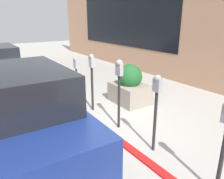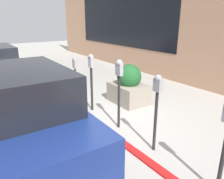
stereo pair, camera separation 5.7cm
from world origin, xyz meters
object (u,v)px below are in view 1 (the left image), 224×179
object	(u,v)px
parking_meter_second	(156,99)
parking_meter_middle	(119,80)
parked_car_middle	(15,112)
parking_meter_fourth	(92,73)
planter_box	(130,87)
parking_meter_farthest	(76,68)

from	to	relation	value
parking_meter_second	parking_meter_middle	bearing A→B (deg)	0.55
parking_meter_second	parked_car_middle	distance (m)	2.50
parking_meter_middle	parked_car_middle	xyz separation A→B (m)	(0.15, 2.13, -0.29)
parking_meter_fourth	planter_box	bearing A→B (deg)	-95.48
planter_box	parking_meter_second	bearing A→B (deg)	152.24
parking_meter_farthest	planter_box	distance (m)	1.75
parking_meter_middle	parked_car_middle	size ratio (longest dim) A/B	0.40
planter_box	parking_meter_fourth	bearing A→B (deg)	84.52
parking_meter_second	parking_meter_middle	xyz separation A→B (m)	(1.13, 0.01, 0.09)
parking_meter_farthest	parked_car_middle	world-z (taller)	parked_car_middle
parking_meter_second	planter_box	distance (m)	2.59
parking_meter_middle	parking_meter_fourth	xyz separation A→B (m)	(1.22, 0.00, -0.09)
parking_meter_fourth	parked_car_middle	bearing A→B (deg)	116.81
parking_meter_fourth	parking_meter_farthest	world-z (taller)	parking_meter_fourth
parking_meter_second	parked_car_middle	size ratio (longest dim) A/B	0.37
parking_meter_farthest	planter_box	world-z (taller)	parking_meter_farthest
parking_meter_middle	planter_box	size ratio (longest dim) A/B	1.37
parking_meter_second	parking_meter_middle	world-z (taller)	parking_meter_middle
parking_meter_farthest	planter_box	size ratio (longest dim) A/B	1.13
parking_meter_second	parking_meter_fourth	size ratio (longest dim) A/B	0.96
parking_meter_second	parking_meter_fourth	xyz separation A→B (m)	(2.35, 0.02, -0.00)
parking_meter_second	parked_car_middle	xyz separation A→B (m)	(1.28, 2.14, -0.20)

